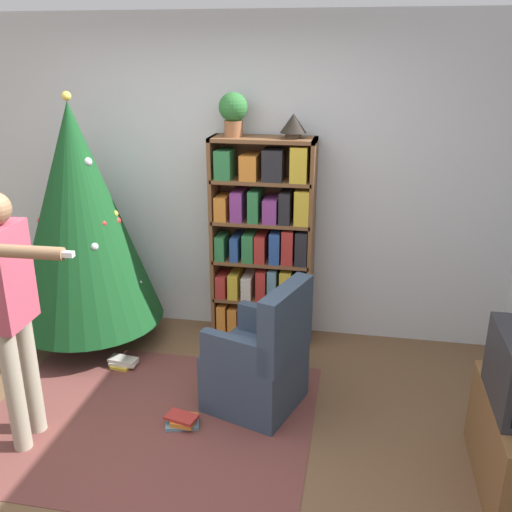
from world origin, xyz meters
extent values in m
plane|color=brown|center=(0.00, 0.00, 0.00)|extent=(14.00, 14.00, 0.00)
cube|color=silver|center=(0.00, 1.95, 1.30)|extent=(8.00, 0.10, 2.60)
cube|color=brown|center=(-0.21, 0.42, 0.00)|extent=(2.17, 1.69, 0.01)
cube|color=brown|center=(-0.07, 1.73, 0.84)|extent=(0.03, 0.30, 1.69)
cube|color=brown|center=(0.72, 1.73, 0.84)|extent=(0.03, 0.30, 1.69)
cube|color=brown|center=(0.33, 1.73, 1.67)|extent=(0.82, 0.30, 0.03)
cube|color=brown|center=(0.33, 1.87, 0.84)|extent=(0.82, 0.01, 1.69)
cube|color=brown|center=(0.33, 1.73, 0.03)|extent=(0.79, 0.30, 0.03)
cube|color=orange|center=(0.00, 1.69, 0.17)|extent=(0.07, 0.23, 0.25)
cube|color=orange|center=(0.09, 1.69, 0.16)|extent=(0.08, 0.22, 0.23)
cube|color=#843889|center=(0.18, 1.71, 0.18)|extent=(0.07, 0.27, 0.26)
cube|color=#B22D28|center=(0.28, 1.70, 0.17)|extent=(0.06, 0.25, 0.25)
cube|color=#843889|center=(0.37, 1.69, 0.17)|extent=(0.08, 0.22, 0.25)
cube|color=#843889|center=(0.48, 1.69, 0.15)|extent=(0.07, 0.23, 0.22)
cube|color=#2D7A42|center=(0.56, 1.71, 0.16)|extent=(0.08, 0.26, 0.23)
cube|color=#B22D28|center=(0.66, 1.72, 0.15)|extent=(0.07, 0.27, 0.21)
cube|color=brown|center=(0.33, 1.73, 0.36)|extent=(0.79, 0.30, 0.03)
cube|color=#B22D28|center=(0.00, 1.69, 0.47)|extent=(0.08, 0.22, 0.19)
cube|color=gold|center=(0.10, 1.71, 0.48)|extent=(0.08, 0.26, 0.21)
cube|color=beige|center=(0.21, 1.71, 0.47)|extent=(0.08, 0.27, 0.19)
cube|color=#B22D28|center=(0.34, 1.72, 0.50)|extent=(0.08, 0.28, 0.25)
cube|color=#5B899E|center=(0.43, 1.71, 0.51)|extent=(0.07, 0.27, 0.27)
cube|color=gold|center=(0.53, 1.70, 0.51)|extent=(0.09, 0.25, 0.26)
cube|color=#284C93|center=(0.65, 1.71, 0.51)|extent=(0.08, 0.26, 0.27)
cube|color=brown|center=(0.33, 1.73, 0.69)|extent=(0.79, 0.30, 0.03)
cube|color=#2D7A42|center=(0.00, 1.69, 0.81)|extent=(0.08, 0.21, 0.20)
cube|color=#284C93|center=(0.12, 1.72, 0.81)|extent=(0.07, 0.28, 0.19)
cube|color=#2D7A42|center=(0.23, 1.70, 0.82)|extent=(0.09, 0.25, 0.22)
cube|color=#B22D28|center=(0.33, 1.71, 0.82)|extent=(0.08, 0.27, 0.22)
cube|color=#284C93|center=(0.44, 1.70, 0.83)|extent=(0.08, 0.25, 0.25)
cube|color=#B22D28|center=(0.55, 1.71, 0.85)|extent=(0.09, 0.27, 0.28)
cube|color=#232328|center=(0.65, 1.70, 0.84)|extent=(0.09, 0.24, 0.27)
cube|color=brown|center=(0.33, 1.73, 1.03)|extent=(0.79, 0.30, 0.03)
cube|color=orange|center=(0.01, 1.69, 1.14)|extent=(0.10, 0.23, 0.19)
cube|color=#843889|center=(0.14, 1.71, 1.16)|extent=(0.09, 0.27, 0.23)
cube|color=#2D7A42|center=(0.27, 1.70, 1.16)|extent=(0.08, 0.25, 0.25)
cube|color=#843889|center=(0.40, 1.71, 1.13)|extent=(0.11, 0.27, 0.19)
cube|color=#232328|center=(0.52, 1.69, 1.16)|extent=(0.09, 0.22, 0.25)
cube|color=gold|center=(0.65, 1.72, 1.17)|extent=(0.11, 0.27, 0.27)
cube|color=brown|center=(0.33, 1.73, 1.36)|extent=(0.79, 0.30, 0.03)
cube|color=#2D7A42|center=(0.04, 1.69, 1.48)|extent=(0.13, 0.23, 0.22)
cube|color=orange|center=(0.23, 1.71, 1.47)|extent=(0.13, 0.27, 0.19)
cube|color=#232328|center=(0.42, 1.69, 1.49)|extent=(0.15, 0.22, 0.24)
cube|color=gold|center=(0.62, 1.71, 1.51)|extent=(0.13, 0.26, 0.27)
cylinder|color=#4C3323|center=(-1.06, 1.38, 0.05)|extent=(0.36, 0.36, 0.10)
cylinder|color=brown|center=(-1.06, 1.38, 0.16)|extent=(0.08, 0.08, 0.12)
cone|color=#14471E|center=(-1.06, 1.38, 1.09)|extent=(1.20, 1.20, 1.75)
sphere|color=silver|center=(-0.93, 1.34, 1.53)|extent=(0.07, 0.07, 0.07)
sphere|color=red|center=(-0.81, 1.25, 1.08)|extent=(0.04, 0.04, 0.04)
sphere|color=#335BB2|center=(-1.20, 1.45, 1.50)|extent=(0.04, 0.04, 0.04)
sphere|color=red|center=(-0.77, 1.42, 1.06)|extent=(0.06, 0.06, 0.06)
sphere|color=silver|center=(-0.61, 1.37, 0.57)|extent=(0.05, 0.05, 0.05)
sphere|color=red|center=(-1.35, 1.29, 1.06)|extent=(0.06, 0.06, 0.06)
sphere|color=silver|center=(-0.84, 1.13, 0.94)|extent=(0.06, 0.06, 0.06)
sphere|color=silver|center=(-1.15, 1.41, 1.69)|extent=(0.06, 0.06, 0.06)
sphere|color=gold|center=(-0.79, 1.42, 1.11)|extent=(0.06, 0.06, 0.06)
sphere|color=#E5CC4C|center=(-1.06, 1.38, 2.00)|extent=(0.07, 0.07, 0.07)
cube|color=#334256|center=(0.45, 0.74, 0.21)|extent=(0.71, 0.71, 0.42)
cube|color=#334256|center=(0.67, 0.67, 0.67)|extent=(0.29, 0.57, 0.50)
cube|color=#334256|center=(0.53, 0.97, 0.52)|extent=(0.50, 0.24, 0.20)
cube|color=#334256|center=(0.37, 0.52, 0.52)|extent=(0.50, 0.24, 0.20)
cylinder|color=#9E937F|center=(-0.88, 0.20, 0.40)|extent=(0.11, 0.11, 0.81)
cylinder|color=#9E937F|center=(-0.87, 0.02, 0.40)|extent=(0.11, 0.11, 0.81)
cube|color=#AD4256|center=(-0.87, 0.11, 1.11)|extent=(0.19, 0.33, 0.61)
cylinder|color=#8C6647|center=(-0.88, 0.31, 1.08)|extent=(0.07, 0.07, 0.48)
cylinder|color=#8C6647|center=(-0.63, -0.09, 1.34)|extent=(0.48, 0.09, 0.07)
cube|color=white|center=(-0.39, -0.08, 1.34)|extent=(0.11, 0.04, 0.03)
cylinder|color=#935B38|center=(0.10, 1.73, 1.75)|extent=(0.14, 0.14, 0.12)
sphere|color=#2D7033|center=(0.10, 1.73, 1.91)|extent=(0.22, 0.22, 0.22)
cylinder|color=#473828|center=(0.56, 1.73, 1.71)|extent=(0.12, 0.12, 0.04)
cone|color=black|center=(0.56, 1.73, 1.80)|extent=(0.20, 0.20, 0.14)
cube|color=gold|center=(-0.65, 1.03, 0.01)|extent=(0.17, 0.17, 0.03)
cube|color=beige|center=(-0.64, 1.02, 0.04)|extent=(0.21, 0.11, 0.02)
cube|color=beige|center=(-0.64, 1.03, 0.06)|extent=(0.23, 0.14, 0.02)
cube|color=#5B899E|center=(0.03, 0.41, 0.01)|extent=(0.25, 0.20, 0.03)
cube|color=orange|center=(0.04, 0.41, 0.04)|extent=(0.15, 0.16, 0.03)
cube|color=#B22D28|center=(0.03, 0.40, 0.07)|extent=(0.22, 0.16, 0.02)
camera|label=1|loc=(1.08, -2.58, 2.33)|focal=40.00mm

